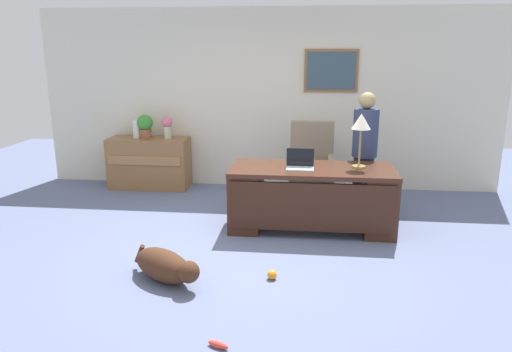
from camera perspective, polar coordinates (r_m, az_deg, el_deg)
ground_plane at (r=5.22m, az=-1.14°, el=-8.82°), size 12.00×12.00×0.00m
back_wall at (r=7.40m, az=1.47°, el=9.13°), size 7.00×0.16×2.70m
desk at (r=5.71m, az=6.65°, el=-2.37°), size 1.93×0.82×0.75m
credenza at (r=7.59m, az=-12.59°, el=1.54°), size 1.22×0.50×0.78m
armchair at (r=6.68m, az=6.62°, el=0.96°), size 0.60×0.59×1.13m
person_standing at (r=6.32m, az=12.80°, el=2.77°), size 0.32×0.32×1.58m
dog_lying at (r=4.58m, az=-10.72°, el=-10.50°), size 0.76×0.63×0.30m
laptop at (r=5.59m, az=5.27°, el=1.48°), size 0.32×0.22×0.22m
desk_lamp at (r=5.64m, az=12.43°, el=5.96°), size 0.22×0.22×0.64m
vase_with_flowers at (r=7.38m, az=-10.56°, el=5.98°), size 0.17×0.17×0.34m
vase_empty at (r=7.54m, az=-14.05°, el=5.44°), size 0.12×0.12×0.27m
potted_plant at (r=7.49m, az=-13.09°, el=5.91°), size 0.24×0.24×0.36m
dog_toy_ball at (r=4.59m, az=1.93°, el=-11.69°), size 0.09×0.09×0.09m
dog_toy_bone at (r=3.68m, az=-4.53°, el=-19.42°), size 0.17×0.11×0.05m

